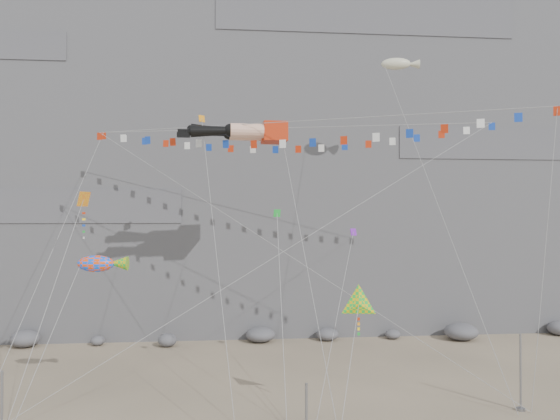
# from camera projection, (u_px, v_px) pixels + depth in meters

# --- Properties ---
(ground) EXTENTS (120.00, 120.00, 0.00)m
(ground) POSITION_uv_depth(u_px,v_px,m) (279.00, 410.00, 31.24)
(ground) COLOR tan
(ground) RESTS_ON ground
(cliff) EXTENTS (80.00, 28.00, 50.00)m
(cliff) POSITION_uv_depth(u_px,v_px,m) (253.00, 97.00, 63.38)
(cliff) COLOR slate
(cliff) RESTS_ON ground
(talus_boulders) EXTENTS (60.00, 3.00, 1.20)m
(talus_boulders) POSITION_uv_depth(u_px,v_px,m) (260.00, 335.00, 48.16)
(talus_boulders) COLOR #5D5D62
(talus_boulders) RESTS_ON ground
(anchor_pole_left) EXTENTS (0.12, 0.12, 3.96)m
(anchor_pole_left) POSITION_uv_depth(u_px,v_px,m) (2.00, 414.00, 25.11)
(anchor_pole_left) COLOR gray
(anchor_pole_left) RESTS_ON ground
(anchor_pole_right) EXTENTS (0.12, 0.12, 4.36)m
(anchor_pole_right) POSITION_uv_depth(u_px,v_px,m) (521.00, 372.00, 31.14)
(anchor_pole_right) COLOR gray
(anchor_pole_right) RESTS_ON ground
(legs_kite) EXTENTS (8.82, 15.71, 22.39)m
(legs_kite) POSITION_uv_depth(u_px,v_px,m) (244.00, 132.00, 38.57)
(legs_kite) COLOR #BA270B
(legs_kite) RESTS_ON ground
(flag_banner_upper) EXTENTS (31.68, 18.18, 28.47)m
(flag_banner_upper) POSITION_uv_depth(u_px,v_px,m) (287.00, 128.00, 42.06)
(flag_banner_upper) COLOR #BA270B
(flag_banner_upper) RESTS_ON ground
(flag_banner_lower) EXTENTS (28.59, 13.12, 22.37)m
(flag_banner_lower) POSITION_uv_depth(u_px,v_px,m) (298.00, 121.00, 36.28)
(flag_banner_lower) COLOR #BA270B
(flag_banner_lower) RESTS_ON ground
(harlequin_kite) EXTENTS (3.13, 7.90, 14.07)m
(harlequin_kite) POSITION_uv_depth(u_px,v_px,m) (84.00, 200.00, 32.44)
(harlequin_kite) COLOR red
(harlequin_kite) RESTS_ON ground
(fish_windsock) EXTENTS (4.55, 7.04, 10.79)m
(fish_windsock) POSITION_uv_depth(u_px,v_px,m) (96.00, 264.00, 32.06)
(fish_windsock) COLOR #FF470D
(fish_windsock) RESTS_ON ground
(delta_kite) EXTENTS (3.64, 6.16, 8.94)m
(delta_kite) POSITION_uv_depth(u_px,v_px,m) (359.00, 305.00, 28.79)
(delta_kite) COLOR #E5BC0B
(delta_kite) RESTS_ON ground
(blimp_windsock) EXTENTS (4.75, 13.71, 26.57)m
(blimp_windsock) POSITION_uv_depth(u_px,v_px,m) (396.00, 65.00, 42.95)
(blimp_windsock) COLOR beige
(blimp_windsock) RESTS_ON ground
(small_kite_a) EXTENTS (2.96, 14.21, 22.68)m
(small_kite_a) POSITION_uv_depth(u_px,v_px,m) (202.00, 124.00, 38.58)
(small_kite_a) COLOR orange
(small_kite_a) RESTS_ON ground
(small_kite_b) EXTENTS (5.06, 10.76, 14.93)m
(small_kite_b) POSITION_uv_depth(u_px,v_px,m) (353.00, 235.00, 36.15)
(small_kite_b) COLOR purple
(small_kite_b) RESTS_ON ground
(small_kite_c) EXTENTS (0.96, 9.57, 14.41)m
(small_kite_c) POSITION_uv_depth(u_px,v_px,m) (277.00, 217.00, 32.80)
(small_kite_c) COLOR green
(small_kite_c) RESTS_ON ground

